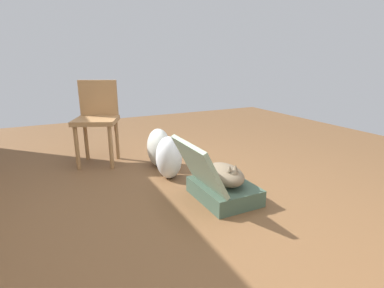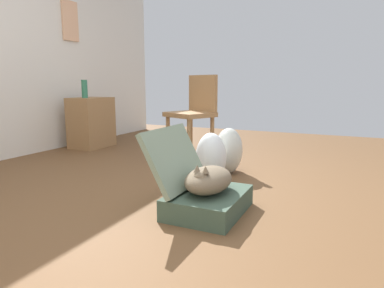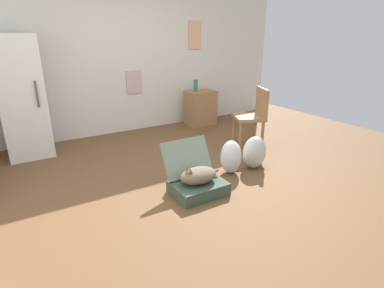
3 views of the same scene
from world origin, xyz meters
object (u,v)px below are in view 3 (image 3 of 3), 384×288
(suitcase_base, at_px, (198,188))
(vase_tall, at_px, (196,86))
(cat, at_px, (198,175))
(chair, at_px, (253,115))
(plastic_bag_white, at_px, (231,157))
(refrigerator, at_px, (22,98))
(plastic_bag_clear, at_px, (254,152))
(side_table, at_px, (200,108))

(suitcase_base, bearing_deg, vase_tall, 58.84)
(cat, xyz_separation_m, chair, (1.45, 0.77, 0.31))
(plastic_bag_white, xyz_separation_m, chair, (0.81, 0.53, 0.32))
(refrigerator, xyz_separation_m, chair, (2.91, -1.47, -0.31))
(suitcase_base, distance_m, cat, 0.15)
(plastic_bag_white, distance_m, plastic_bag_clear, 0.36)
(refrigerator, bearing_deg, plastic_bag_white, -43.66)
(side_table, relative_size, chair, 0.71)
(plastic_bag_white, height_order, chair, chair)
(vase_tall, relative_size, chair, 0.24)
(vase_tall, bearing_deg, refrigerator, -179.72)
(vase_tall, bearing_deg, suitcase_base, -121.16)
(plastic_bag_white, relative_size, chair, 0.46)
(plastic_bag_white, xyz_separation_m, refrigerator, (-2.10, 2.00, 0.62))
(suitcase_base, relative_size, refrigerator, 0.34)
(plastic_bag_white, bearing_deg, cat, -159.33)
(chair, bearing_deg, vase_tall, -153.49)
(plastic_bag_white, relative_size, vase_tall, 1.90)
(refrigerator, xyz_separation_m, vase_tall, (2.83, 0.01, -0.07))
(suitcase_base, xyz_separation_m, plastic_bag_white, (0.64, 0.24, 0.15))
(plastic_bag_white, height_order, plastic_bag_clear, same)
(cat, xyz_separation_m, refrigerator, (-1.46, 2.24, 0.61))
(cat, bearing_deg, vase_tall, 58.74)
(plastic_bag_clear, relative_size, side_table, 0.65)
(cat, distance_m, refrigerator, 2.74)
(refrigerator, bearing_deg, chair, -26.88)
(refrigerator, bearing_deg, suitcase_base, -56.91)
(plastic_bag_white, xyz_separation_m, plastic_bag_clear, (0.36, -0.03, -0.00))
(vase_tall, height_order, chair, chair)
(cat, distance_m, vase_tall, 2.70)
(refrigerator, bearing_deg, side_table, 0.97)
(plastic_bag_clear, distance_m, refrigerator, 3.25)
(side_table, bearing_deg, refrigerator, -179.03)
(chair, bearing_deg, refrigerator, -93.42)
(suitcase_base, distance_m, refrigerator, 2.78)
(suitcase_base, distance_m, plastic_bag_white, 0.69)
(cat, bearing_deg, refrigerator, 123.00)
(plastic_bag_white, height_order, vase_tall, vase_tall)
(plastic_bag_clear, bearing_deg, chair, 51.39)
(vase_tall, bearing_deg, plastic_bag_clear, -100.17)
(plastic_bag_clear, xyz_separation_m, vase_tall, (0.37, 2.05, 0.55))
(cat, relative_size, plastic_bag_white, 1.19)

